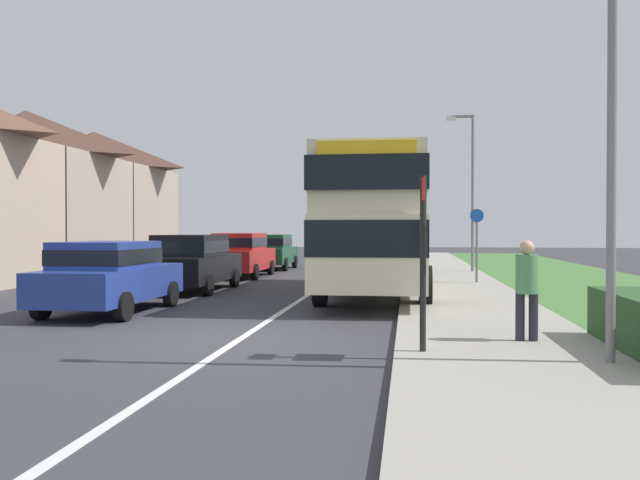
{
  "coord_description": "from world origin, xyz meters",
  "views": [
    {
      "loc": [
        2.79,
        -10.71,
        1.83
      ],
      "look_at": [
        0.78,
        4.36,
        1.6
      ],
      "focal_mm": 37.13,
      "sensor_mm": 36.0,
      "label": 1
    }
  ],
  "objects_px": {
    "double_decker_bus": "(378,219)",
    "street_lamp_near": "(603,70)",
    "parked_car_red": "(241,253)",
    "pedestrian_at_stop": "(527,285)",
    "bus_stop_sign": "(423,251)",
    "parked_car_black": "(192,260)",
    "street_lamp_mid": "(470,182)",
    "parked_car_blue": "(109,273)",
    "parked_car_dark_green": "(272,250)",
    "cycle_route_sign": "(477,242)"
  },
  "relations": [
    {
      "from": "street_lamp_near",
      "to": "bus_stop_sign",
      "type": "bearing_deg",
      "value": 167.95
    },
    {
      "from": "double_decker_bus",
      "to": "cycle_route_sign",
      "type": "xyz_separation_m",
      "value": [
        3.07,
        3.43,
        -0.71
      ]
    },
    {
      "from": "bus_stop_sign",
      "to": "street_lamp_near",
      "type": "xyz_separation_m",
      "value": [
        2.27,
        -0.49,
        2.35
      ]
    },
    {
      "from": "double_decker_bus",
      "to": "pedestrian_at_stop",
      "type": "height_order",
      "value": "double_decker_bus"
    },
    {
      "from": "double_decker_bus",
      "to": "street_lamp_near",
      "type": "xyz_separation_m",
      "value": [
        3.32,
        -9.7,
        1.75
      ]
    },
    {
      "from": "double_decker_bus",
      "to": "parked_car_red",
      "type": "xyz_separation_m",
      "value": [
        -5.58,
        6.29,
        -1.21
      ]
    },
    {
      "from": "double_decker_bus",
      "to": "street_lamp_mid",
      "type": "height_order",
      "value": "street_lamp_mid"
    },
    {
      "from": "parked_car_red",
      "to": "bus_stop_sign",
      "type": "distance_m",
      "value": 16.88
    },
    {
      "from": "pedestrian_at_stop",
      "to": "street_lamp_mid",
      "type": "height_order",
      "value": "street_lamp_mid"
    },
    {
      "from": "double_decker_bus",
      "to": "street_lamp_mid",
      "type": "relative_size",
      "value": 1.62
    },
    {
      "from": "parked_car_red",
      "to": "bus_stop_sign",
      "type": "relative_size",
      "value": 1.76
    },
    {
      "from": "parked_car_black",
      "to": "street_lamp_near",
      "type": "height_order",
      "value": "street_lamp_near"
    },
    {
      "from": "street_lamp_mid",
      "to": "double_decker_bus",
      "type": "bearing_deg",
      "value": -109.91
    },
    {
      "from": "parked_car_black",
      "to": "street_lamp_mid",
      "type": "height_order",
      "value": "street_lamp_mid"
    },
    {
      "from": "parked_car_black",
      "to": "pedestrian_at_stop",
      "type": "height_order",
      "value": "parked_car_black"
    },
    {
      "from": "double_decker_bus",
      "to": "street_lamp_near",
      "type": "bearing_deg",
      "value": -71.09
    },
    {
      "from": "parked_car_black",
      "to": "bus_stop_sign",
      "type": "relative_size",
      "value": 1.76
    },
    {
      "from": "parked_car_red",
      "to": "bus_stop_sign",
      "type": "xyz_separation_m",
      "value": [
        6.63,
        -15.51,
        0.61
      ]
    },
    {
      "from": "bus_stop_sign",
      "to": "parked_car_red",
      "type": "bearing_deg",
      "value": 113.15
    },
    {
      "from": "parked_car_black",
      "to": "street_lamp_near",
      "type": "distance_m",
      "value": 13.79
    },
    {
      "from": "parked_car_dark_green",
      "to": "pedestrian_at_stop",
      "type": "xyz_separation_m",
      "value": [
        8.09,
        -19.55,
        0.08
      ]
    },
    {
      "from": "parked_car_dark_green",
      "to": "street_lamp_near",
      "type": "relative_size",
      "value": 0.61
    },
    {
      "from": "parked_car_dark_green",
      "to": "street_lamp_near",
      "type": "height_order",
      "value": "street_lamp_near"
    },
    {
      "from": "bus_stop_sign",
      "to": "parked_car_black",
      "type": "bearing_deg",
      "value": 124.4
    },
    {
      "from": "pedestrian_at_stop",
      "to": "cycle_route_sign",
      "type": "bearing_deg",
      "value": 88.0
    },
    {
      "from": "parked_car_blue",
      "to": "double_decker_bus",
      "type": "bearing_deg",
      "value": 40.5
    },
    {
      "from": "double_decker_bus",
      "to": "street_lamp_mid",
      "type": "distance_m",
      "value": 10.03
    },
    {
      "from": "double_decker_bus",
      "to": "parked_car_red",
      "type": "bearing_deg",
      "value": 131.57
    },
    {
      "from": "parked_car_dark_green",
      "to": "street_lamp_near",
      "type": "xyz_separation_m",
      "value": [
        8.75,
        -21.14,
        3.0
      ]
    },
    {
      "from": "double_decker_bus",
      "to": "street_lamp_mid",
      "type": "xyz_separation_m",
      "value": [
        3.37,
        9.3,
        1.68
      ]
    },
    {
      "from": "double_decker_bus",
      "to": "parked_car_blue",
      "type": "relative_size",
      "value": 2.49
    },
    {
      "from": "parked_car_dark_green",
      "to": "street_lamp_mid",
      "type": "xyz_separation_m",
      "value": [
        8.79,
        -2.14,
        2.93
      ]
    },
    {
      "from": "double_decker_bus",
      "to": "parked_car_blue",
      "type": "bearing_deg",
      "value": -139.5
    },
    {
      "from": "pedestrian_at_stop",
      "to": "street_lamp_mid",
      "type": "xyz_separation_m",
      "value": [
        0.71,
        17.41,
        2.85
      ]
    },
    {
      "from": "cycle_route_sign",
      "to": "street_lamp_near",
      "type": "bearing_deg",
      "value": -88.88
    },
    {
      "from": "parked_car_black",
      "to": "street_lamp_near",
      "type": "relative_size",
      "value": 0.68
    },
    {
      "from": "parked_car_black",
      "to": "cycle_route_sign",
      "type": "distance_m",
      "value": 9.14
    },
    {
      "from": "parked_car_dark_green",
      "to": "parked_car_blue",
      "type": "bearing_deg",
      "value": -90.88
    },
    {
      "from": "bus_stop_sign",
      "to": "pedestrian_at_stop",
      "type": "bearing_deg",
      "value": 34.35
    },
    {
      "from": "double_decker_bus",
      "to": "street_lamp_near",
      "type": "distance_m",
      "value": 10.4
    },
    {
      "from": "bus_stop_sign",
      "to": "parked_car_blue",
      "type": "bearing_deg",
      "value": 147.01
    },
    {
      "from": "parked_car_blue",
      "to": "parked_car_black",
      "type": "xyz_separation_m",
      "value": [
        0.12,
        5.28,
        0.05
      ]
    },
    {
      "from": "parked_car_red",
      "to": "cycle_route_sign",
      "type": "xyz_separation_m",
      "value": [
        8.65,
        -2.86,
        0.49
      ]
    },
    {
      "from": "parked_car_red",
      "to": "pedestrian_at_stop",
      "type": "bearing_deg",
      "value": -60.23
    },
    {
      "from": "parked_car_blue",
      "to": "street_lamp_mid",
      "type": "xyz_separation_m",
      "value": [
        9.04,
        14.15,
        2.95
      ]
    },
    {
      "from": "parked_car_black",
      "to": "bus_stop_sign",
      "type": "height_order",
      "value": "bus_stop_sign"
    },
    {
      "from": "street_lamp_mid",
      "to": "parked_car_red",
      "type": "bearing_deg",
      "value": -161.43
    },
    {
      "from": "double_decker_bus",
      "to": "street_lamp_near",
      "type": "height_order",
      "value": "street_lamp_near"
    },
    {
      "from": "parked_car_blue",
      "to": "parked_car_dark_green",
      "type": "relative_size",
      "value": 1.04
    },
    {
      "from": "parked_car_blue",
      "to": "bus_stop_sign",
      "type": "relative_size",
      "value": 1.65
    }
  ]
}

